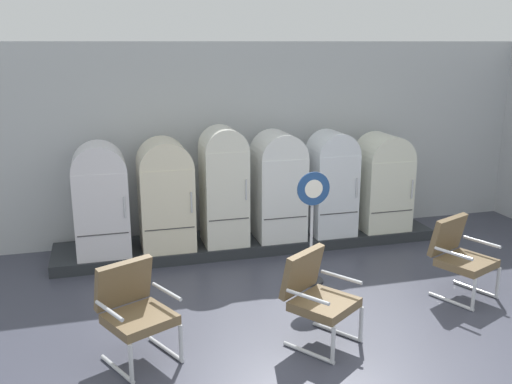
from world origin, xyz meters
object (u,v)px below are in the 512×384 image
(refrigerator_2, at_px, (224,182))
(armchair_center, at_px, (317,294))
(refrigerator_0, at_px, (101,197))
(armchair_right, at_px, (460,254))
(refrigerator_1, at_px, (165,191))
(refrigerator_3, at_px, (278,182))
(refrigerator_4, at_px, (332,180))
(armchair_left, at_px, (134,308))
(sign_stand, at_px, (312,233))
(refrigerator_5, at_px, (383,179))

(refrigerator_2, height_order, armchair_center, refrigerator_2)
(refrigerator_0, relative_size, armchair_right, 1.61)
(refrigerator_1, xyz_separation_m, refrigerator_3, (1.59, -0.01, 0.02))
(refrigerator_3, height_order, refrigerator_4, refrigerator_3)
(refrigerator_0, xyz_separation_m, armchair_left, (0.24, -2.49, -0.43))
(armchair_left, distance_m, armchair_center, 1.74)
(armchair_right, bearing_deg, refrigerator_2, 138.23)
(refrigerator_0, xyz_separation_m, refrigerator_4, (3.23, -0.02, 0.02))
(refrigerator_2, height_order, armchair_right, refrigerator_2)
(sign_stand, bearing_deg, refrigerator_0, 151.71)
(refrigerator_0, relative_size, refrigerator_5, 1.04)
(armchair_left, bearing_deg, refrigerator_2, 60.63)
(armchair_left, relative_size, armchair_center, 1.00)
(refrigerator_0, relative_size, refrigerator_2, 0.91)
(refrigerator_5, height_order, armchair_left, refrigerator_5)
(refrigerator_3, height_order, armchair_left, refrigerator_3)
(refrigerator_2, height_order, sign_stand, refrigerator_2)
(refrigerator_3, xyz_separation_m, armchair_left, (-2.19, -2.52, -0.45))
(refrigerator_0, xyz_separation_m, sign_stand, (2.44, -1.31, -0.29))
(refrigerator_3, height_order, refrigerator_5, refrigerator_3)
(refrigerator_1, height_order, refrigerator_5, refrigerator_1)
(refrigerator_1, height_order, armchair_center, refrigerator_1)
(refrigerator_0, distance_m, refrigerator_5, 4.07)
(refrigerator_5, bearing_deg, refrigerator_4, -176.93)
(armchair_left, bearing_deg, armchair_right, 6.07)
(refrigerator_0, height_order, refrigerator_3, refrigerator_3)
(armchair_left, bearing_deg, refrigerator_0, 95.56)
(sign_stand, bearing_deg, refrigerator_5, 39.33)
(refrigerator_2, bearing_deg, armchair_center, -82.74)
(refrigerator_1, xyz_separation_m, armchair_left, (-0.60, -2.53, -0.43))
(refrigerator_1, height_order, armchair_right, refrigerator_1)
(refrigerator_0, height_order, refrigerator_2, refrigerator_2)
(refrigerator_2, xyz_separation_m, refrigerator_4, (1.60, -0.01, -0.07))
(refrigerator_0, bearing_deg, sign_stand, -28.29)
(refrigerator_4, bearing_deg, armchair_right, -70.44)
(refrigerator_3, distance_m, armchair_left, 3.37)
(refrigerator_5, height_order, sign_stand, refrigerator_5)
(refrigerator_1, bearing_deg, refrigerator_3, -0.25)
(armchair_right, relative_size, sign_stand, 0.66)
(refrigerator_1, distance_m, armchair_right, 3.81)
(refrigerator_0, bearing_deg, armchair_center, -53.45)
(refrigerator_2, relative_size, refrigerator_4, 1.08)
(armchair_center, xyz_separation_m, sign_stand, (0.46, 1.35, 0.13))
(refrigerator_1, distance_m, refrigerator_2, 0.80)
(refrigerator_1, height_order, refrigerator_2, refrigerator_2)
(refrigerator_4, xyz_separation_m, sign_stand, (-0.80, -1.29, -0.31))
(refrigerator_3, relative_size, refrigerator_4, 1.01)
(refrigerator_4, distance_m, armchair_right, 2.25)
(refrigerator_4, bearing_deg, armchair_left, -140.42)
(refrigerator_3, bearing_deg, refrigerator_4, -3.63)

